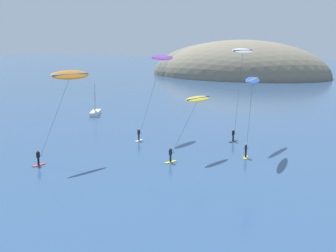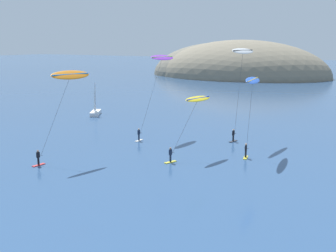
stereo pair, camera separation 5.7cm
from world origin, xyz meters
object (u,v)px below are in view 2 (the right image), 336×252
object	(u,v)px
kitesurfer_yellow	(195,105)
kitesurfer_white	(242,58)
sailboat_near	(96,111)
kitesurfer_purple	(161,63)
kitesurfer_orange	(68,82)
kitesurfer_blue	(252,86)

from	to	relation	value
kitesurfer_yellow	kitesurfer_white	bearing A→B (deg)	80.32
sailboat_near	kitesurfer_white	distance (m)	31.76
kitesurfer_purple	kitesurfer_orange	world-z (taller)	kitesurfer_purple
sailboat_near	kitesurfer_blue	distance (m)	35.99
sailboat_near	kitesurfer_purple	distance (m)	22.41
kitesurfer_yellow	kitesurfer_blue	xyz separation A→B (m)	(5.41, 3.99, 2.17)
kitesurfer_orange	kitesurfer_white	bearing A→B (deg)	54.03
kitesurfer_blue	kitesurfer_purple	size ratio (longest dim) A/B	0.80
sailboat_near	kitesurfer_purple	size ratio (longest dim) A/B	0.50
kitesurfer_yellow	kitesurfer_white	xyz separation A→B (m)	(1.77, 10.38, 5.10)
sailboat_near	kitesurfer_blue	world-z (taller)	kitesurfer_blue
sailboat_near	kitesurfer_white	bearing A→B (deg)	-10.51
kitesurfer_blue	kitesurfer_purple	world-z (taller)	kitesurfer_purple
kitesurfer_white	kitesurfer_yellow	bearing A→B (deg)	-99.68
sailboat_near	kitesurfer_yellow	size ratio (longest dim) A/B	0.73
kitesurfer_white	kitesurfer_orange	distance (m)	23.04
kitesurfer_blue	kitesurfer_yellow	bearing A→B (deg)	-143.58
kitesurfer_white	kitesurfer_purple	bearing A→B (deg)	-166.19
kitesurfer_yellow	kitesurfer_orange	world-z (taller)	kitesurfer_orange
kitesurfer_white	kitesurfer_purple	size ratio (longest dim) A/B	1.09
kitesurfer_yellow	kitesurfer_orange	xyz separation A→B (m)	(-11.69, -8.18, 2.82)
kitesurfer_yellow	kitesurfer_purple	distance (m)	12.68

